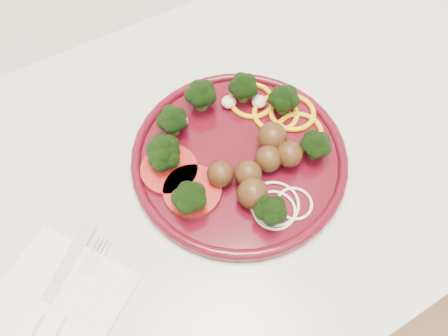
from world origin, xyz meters
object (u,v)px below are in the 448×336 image
knife (36,318)px  fork (54,329)px  napkin (55,304)px  plate (236,151)px

knife → fork: bearing=-97.0°
fork → napkin: bearing=33.3°
knife → fork: size_ratio=1.12×
napkin → knife: (-0.02, -0.01, 0.01)m
napkin → knife: knife is taller
knife → napkin: bearing=-22.7°
napkin → fork: (-0.01, -0.03, 0.01)m
napkin → fork: fork is taller
napkin → plate: bearing=12.6°
fork → knife: bearing=83.0°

